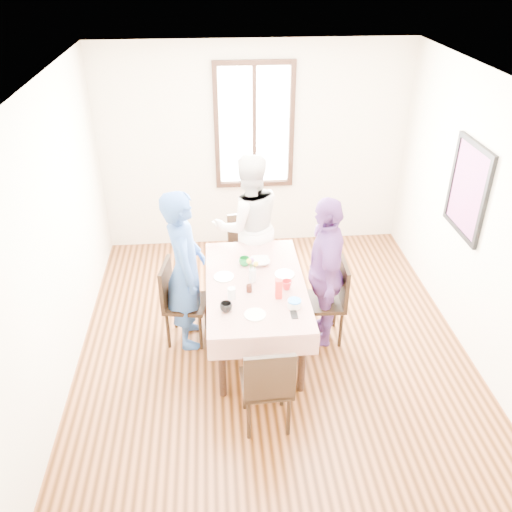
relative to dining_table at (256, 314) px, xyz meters
name	(u,v)px	position (x,y,z in m)	size (l,w,h in m)	color
ground	(272,341)	(0.17, 0.01, -0.38)	(4.50, 4.50, 0.00)	#321807
back_wall	(254,149)	(0.17, 2.26, 0.98)	(4.00, 4.00, 0.00)	beige
right_wall	(479,221)	(2.17, 0.01, 0.98)	(4.50, 4.50, 0.00)	beige
window_frame	(254,126)	(0.17, 2.24, 1.27)	(1.02, 0.06, 1.62)	black
window_pane	(254,126)	(0.17, 2.25, 1.27)	(0.90, 0.02, 1.50)	white
art_poster	(468,189)	(2.15, 0.31, 1.18)	(0.04, 0.76, 0.96)	red
dining_table	(256,314)	(0.00, 0.00, 0.00)	(0.85, 1.56, 0.75)	black
tablecloth	(256,283)	(0.00, 0.00, 0.38)	(0.97, 1.68, 0.01)	#620B00
chair_left	(186,303)	(-0.71, 0.15, 0.08)	(0.42, 0.42, 0.91)	black
chair_right	(323,302)	(0.71, 0.05, 0.08)	(0.42, 0.42, 0.91)	black
chair_far	(248,255)	(0.00, 1.07, 0.08)	(0.42, 0.42, 0.91)	black
chair_near	(266,383)	(0.00, -1.07, 0.08)	(0.42, 0.42, 0.91)	black
person_left	(185,270)	(-0.69, 0.15, 0.48)	(0.62, 0.41, 1.71)	#274888
person_far	(248,225)	(0.00, 1.05, 0.49)	(0.84, 0.65, 1.72)	white
person_right	(324,272)	(0.69, 0.05, 0.44)	(0.96, 0.40, 1.64)	#63367B
mug_black	(226,307)	(-0.31, -0.44, 0.43)	(0.11, 0.11, 0.09)	black
mug_flag	(287,285)	(0.29, -0.13, 0.43)	(0.10, 0.10, 0.09)	red
mug_green	(244,261)	(-0.09, 0.34, 0.43)	(0.11, 0.11, 0.09)	#0C7226
serving_bowl	(260,262)	(0.08, 0.35, 0.41)	(0.21, 0.21, 0.05)	white
juice_carton	(279,289)	(0.20, -0.27, 0.49)	(0.06, 0.06, 0.20)	red
butter_tub	(294,304)	(0.32, -0.43, 0.42)	(0.13, 0.13, 0.06)	white
jam_jar	(249,288)	(-0.07, -0.15, 0.43)	(0.05, 0.05, 0.08)	black
drinking_glass	(232,293)	(-0.25, -0.24, 0.44)	(0.08, 0.08, 0.11)	silver
smartphone	(294,315)	(0.30, -0.56, 0.39)	(0.06, 0.12, 0.01)	black
flower_vase	(252,275)	(-0.03, 0.03, 0.46)	(0.07, 0.07, 0.14)	silver
plate_left	(224,277)	(-0.31, 0.12, 0.39)	(0.20, 0.20, 0.01)	white
plate_right	(285,274)	(0.31, 0.12, 0.39)	(0.20, 0.20, 0.01)	white
plate_near	(255,315)	(-0.05, -0.53, 0.39)	(0.20, 0.20, 0.01)	white
butter_lid	(294,301)	(0.32, -0.43, 0.46)	(0.12, 0.12, 0.01)	blue
flower_bunch	(252,265)	(-0.03, 0.03, 0.58)	(0.09, 0.09, 0.10)	yellow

